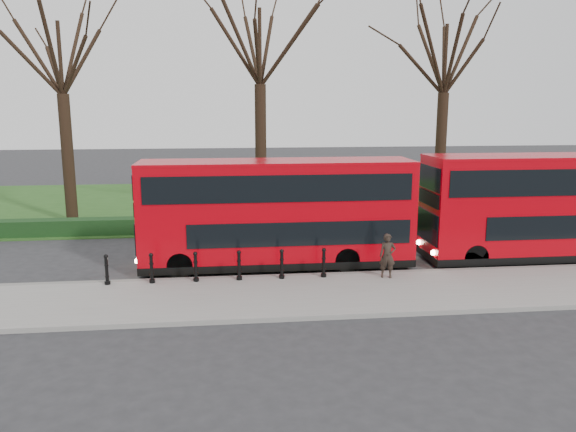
{
  "coord_description": "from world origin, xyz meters",
  "views": [
    {
      "loc": [
        0.08,
        -20.11,
        6.16
      ],
      "look_at": [
        2.4,
        0.5,
        2.0
      ],
      "focal_mm": 35.0,
      "sensor_mm": 36.0,
      "label": 1
    }
  ],
  "objects": [
    {
      "name": "pavement",
      "position": [
        0.0,
        -3.0,
        0.07
      ],
      "size": [
        60.0,
        4.0,
        0.15
      ],
      "primitive_type": "cube",
      "color": "gray",
      "rests_on": "ground"
    },
    {
      "name": "bollard_row",
      "position": [
        -0.26,
        -1.35,
        0.65
      ],
      "size": [
        7.58,
        0.15,
        1.0
      ],
      "color": "black",
      "rests_on": "pavement"
    },
    {
      "name": "ground",
      "position": [
        0.0,
        0.0,
        0.0
      ],
      "size": [
        120.0,
        120.0,
        0.0
      ],
      "primitive_type": "plane",
      "color": "#28282B",
      "rests_on": "ground"
    },
    {
      "name": "tree_right",
      "position": [
        12.0,
        10.0,
        8.92
      ],
      "size": [
        7.85,
        7.85,
        12.27
      ],
      "color": "black",
      "rests_on": "ground"
    },
    {
      "name": "tree_left",
      "position": [
        -8.0,
        10.0,
        8.8
      ],
      "size": [
        7.74,
        7.74,
        12.1
      ],
      "color": "black",
      "rests_on": "ground"
    },
    {
      "name": "bus_lead",
      "position": [
        1.99,
        0.63,
        2.06
      ],
      "size": [
        10.26,
        2.36,
        4.08
      ],
      "color": "#AF010B",
      "rests_on": "ground"
    },
    {
      "name": "tree_mid",
      "position": [
        2.0,
        10.0,
        9.47
      ],
      "size": [
        8.33,
        8.33,
        13.02
      ],
      "color": "black",
      "rests_on": "ground"
    },
    {
      "name": "hedge",
      "position": [
        0.0,
        6.8,
        0.4
      ],
      "size": [
        60.0,
        0.9,
        0.8
      ],
      "primitive_type": "cube",
      "color": "black",
      "rests_on": "ground"
    },
    {
      "name": "grass_verge",
      "position": [
        0.0,
        15.0,
        0.03
      ],
      "size": [
        60.0,
        18.0,
        0.06
      ],
      "primitive_type": "cube",
      "color": "#234B19",
      "rests_on": "ground"
    },
    {
      "name": "kerb",
      "position": [
        0.0,
        -1.0,
        0.07
      ],
      "size": [
        60.0,
        0.25,
        0.16
      ],
      "primitive_type": "cube",
      "color": "slate",
      "rests_on": "ground"
    },
    {
      "name": "yellow_line_inner",
      "position": [
        0.0,
        -0.5,
        0.01
      ],
      "size": [
        60.0,
        0.1,
        0.01
      ],
      "primitive_type": "cube",
      "color": "yellow",
      "rests_on": "ground"
    },
    {
      "name": "pedestrian",
      "position": [
        5.66,
        -1.65,
        0.93
      ],
      "size": [
        0.63,
        0.48,
        1.57
      ],
      "primitive_type": "imported",
      "rotation": [
        0.0,
        0.0,
        -0.19
      ],
      "color": "black",
      "rests_on": "pavement"
    },
    {
      "name": "bus_rear",
      "position": [
        13.12,
        0.51,
        2.11
      ],
      "size": [
        10.52,
        2.42,
        4.18
      ],
      "color": "#AF010B",
      "rests_on": "ground"
    },
    {
      "name": "yellow_line_outer",
      "position": [
        0.0,
        -0.7,
        0.01
      ],
      "size": [
        60.0,
        0.1,
        0.01
      ],
      "primitive_type": "cube",
      "color": "yellow",
      "rests_on": "ground"
    }
  ]
}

